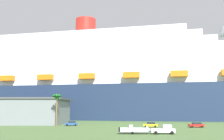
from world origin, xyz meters
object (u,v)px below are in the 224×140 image
parked_car_yellow_taxi (151,125)px  parked_car_red_hatchback (196,125)px  small_boat_on_trailer (137,130)px  pickup_truck (164,130)px  parked_car_blue_suv (72,123)px  palm_tree (57,99)px  cruise_ship (129,84)px

parked_car_yellow_taxi → parked_car_red_hatchback: 14.54m
parked_car_red_hatchback → small_boat_on_trailer: bearing=-129.2°
pickup_truck → parked_car_red_hatchback: (12.61, 22.97, -0.21)m
small_boat_on_trailer → parked_car_red_hatchback: size_ratio=1.79×
parked_car_blue_suv → parked_car_yellow_taxi: bearing=-10.3°
palm_tree → parked_car_blue_suv: 10.45m
parked_car_yellow_taxi → parked_car_blue_suv: bearing=169.7°
pickup_truck → parked_car_yellow_taxi: 22.57m
parked_car_blue_suv → parked_car_yellow_taxi: same height
cruise_ship → parked_car_yellow_taxi: 61.44m
parked_car_yellow_taxi → small_boat_on_trailer: bearing=-101.1°
pickup_truck → palm_tree: size_ratio=0.52×
cruise_ship → parked_car_blue_suv: 59.33m
parked_car_blue_suv → parked_car_yellow_taxi: size_ratio=0.99×
palm_tree → parked_car_blue_suv: (3.96, 5.17, -8.18)m
pickup_truck → palm_tree: palm_tree is taller
pickup_truck → parked_car_blue_suv: size_ratio=1.23×
palm_tree → parked_car_red_hatchback: palm_tree is taller
small_boat_on_trailer → parked_car_yellow_taxi: size_ratio=1.90×
parked_car_yellow_taxi → pickup_truck: bearing=-85.1°
small_boat_on_trailer → cruise_ship: bearing=92.6°
cruise_ship → parked_car_red_hatchback: bearing=-68.4°
palm_tree → parked_car_yellow_taxi: palm_tree is taller
parked_car_blue_suv → parked_car_red_hatchback: bearing=-6.1°
parked_car_yellow_taxi → parked_car_red_hatchback: same height
parked_car_blue_suv → parked_car_red_hatchback: (41.76, -4.46, 0.00)m
cruise_ship → small_boat_on_trailer: size_ratio=26.58×
cruise_ship → palm_tree: (-22.99, -58.18, -10.46)m
pickup_truck → small_boat_on_trailer: pickup_truck is taller
palm_tree → parked_car_red_hatchback: bearing=0.9°
cruise_ship → parked_car_blue_suv: (-19.03, -53.02, -18.64)m
palm_tree → parked_car_blue_suv: size_ratio=2.37×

